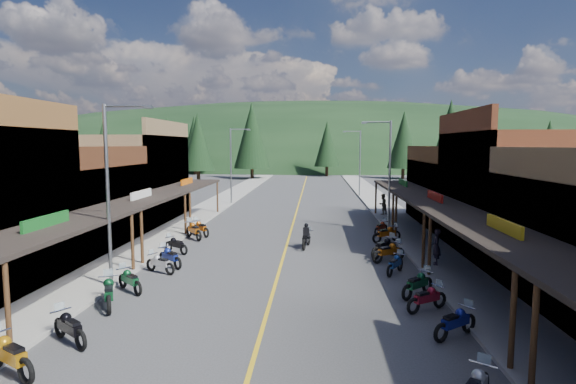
% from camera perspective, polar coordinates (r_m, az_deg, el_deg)
% --- Properties ---
extents(ground, '(220.00, 220.00, 0.00)m').
position_cam_1_polar(ground, '(25.43, -0.62, -8.30)').
color(ground, '#38383A').
rests_on(ground, ground).
extents(centerline, '(0.15, 90.00, 0.01)m').
position_cam_1_polar(centerline, '(45.06, 1.23, -2.01)').
color(centerline, gold).
rests_on(centerline, ground).
extents(sidewalk_west, '(3.40, 94.00, 0.15)m').
position_cam_1_polar(sidewalk_west, '(46.22, -9.62, -1.80)').
color(sidewalk_west, gray).
rests_on(sidewalk_west, ground).
extents(sidewalk_east, '(3.40, 94.00, 0.15)m').
position_cam_1_polar(sidewalk_east, '(45.54, 12.24, -1.97)').
color(sidewalk_east, gray).
rests_on(sidewalk_east, ground).
extents(shop_west_2, '(10.90, 9.00, 6.20)m').
position_cam_1_polar(shop_west_2, '(30.76, -26.86, -1.65)').
color(shop_west_2, '#3F2111').
rests_on(shop_west_2, ground).
extents(shop_west_3, '(10.90, 10.20, 8.20)m').
position_cam_1_polar(shop_west_3, '(39.21, -19.88, 1.60)').
color(shop_west_3, brown).
rests_on(shop_west_3, ground).
extents(shop_east_2, '(10.90, 9.00, 8.20)m').
position_cam_1_polar(shop_east_2, '(29.02, 27.93, -0.16)').
color(shop_east_2, '#562B19').
rests_on(shop_east_2, ground).
extents(shop_east_3, '(10.90, 10.20, 6.20)m').
position_cam_1_polar(shop_east_3, '(38.01, 21.87, -0.09)').
color(shop_east_3, '#4C2D16').
rests_on(shop_east_3, ground).
extents(streetlight_0, '(2.16, 0.18, 8.00)m').
position_cam_1_polar(streetlight_0, '(20.62, -21.58, 0.51)').
color(streetlight_0, gray).
rests_on(streetlight_0, ground).
extents(streetlight_1, '(2.16, 0.18, 8.00)m').
position_cam_1_polar(streetlight_1, '(47.43, -7.10, 3.75)').
color(streetlight_1, gray).
rests_on(streetlight_1, ground).
extents(streetlight_2, '(2.16, 0.18, 8.00)m').
position_cam_1_polar(streetlight_2, '(33.04, 12.54, 2.70)').
color(streetlight_2, gray).
rests_on(streetlight_2, ground).
extents(streetlight_3, '(2.16, 0.18, 8.00)m').
position_cam_1_polar(streetlight_3, '(54.85, 8.96, 4.03)').
color(streetlight_3, gray).
rests_on(streetlight_3, ground).
extents(ridge_hill, '(310.00, 140.00, 60.00)m').
position_cam_1_polar(ridge_hill, '(159.71, 2.91, 3.74)').
color(ridge_hill, black).
rests_on(ridge_hill, ground).
extents(pine_0, '(5.04, 5.04, 11.00)m').
position_cam_1_polar(pine_0, '(96.14, -22.34, 5.67)').
color(pine_0, black).
rests_on(pine_0, ground).
extents(pine_1, '(5.88, 5.88, 12.50)m').
position_cam_1_polar(pine_1, '(98.04, -11.78, 6.43)').
color(pine_1, black).
rests_on(pine_1, ground).
extents(pine_2, '(6.72, 6.72, 14.00)m').
position_cam_1_polar(pine_2, '(83.44, -4.62, 7.15)').
color(pine_2, black).
rests_on(pine_2, ground).
extents(pine_3, '(5.04, 5.04, 11.00)m').
position_cam_1_polar(pine_3, '(90.61, 4.97, 6.10)').
color(pine_3, black).
rests_on(pine_3, ground).
extents(pine_4, '(5.88, 5.88, 12.50)m').
position_cam_1_polar(pine_4, '(86.12, 14.49, 6.45)').
color(pine_4, black).
rests_on(pine_4, ground).
extents(pine_5, '(6.72, 6.72, 14.00)m').
position_cam_1_polar(pine_5, '(101.82, 22.14, 6.52)').
color(pine_5, black).
rests_on(pine_5, ground).
extents(pine_6, '(5.04, 5.04, 11.00)m').
position_cam_1_polar(pine_6, '(99.00, 30.21, 5.31)').
color(pine_6, black).
rests_on(pine_6, ground).
extents(pine_7, '(5.88, 5.88, 12.50)m').
position_cam_1_polar(pine_7, '(106.11, -15.12, 6.31)').
color(pine_7, black).
rests_on(pine_7, ground).
extents(pine_8, '(4.48, 4.48, 10.00)m').
position_cam_1_polar(pine_8, '(68.83, -16.76, 5.49)').
color(pine_8, black).
rests_on(pine_8, ground).
extents(pine_9, '(4.93, 4.93, 10.80)m').
position_cam_1_polar(pine_9, '(73.04, 21.36, 5.67)').
color(pine_9, black).
rests_on(pine_9, ground).
extents(pine_10, '(5.38, 5.38, 11.60)m').
position_cam_1_polar(pine_10, '(77.16, -11.39, 6.26)').
color(pine_10, black).
rests_on(pine_10, ground).
extents(pine_11, '(5.82, 5.82, 12.40)m').
position_cam_1_polar(pine_11, '(65.18, 19.90, 6.44)').
color(pine_11, black).
rests_on(pine_11, ground).
extents(bike_west_2, '(2.39, 1.80, 1.32)m').
position_cam_1_polar(bike_west_2, '(14.95, -31.88, -17.02)').
color(bike_west_2, '#AB6E0C').
rests_on(bike_west_2, ground).
extents(bike_west_3, '(2.06, 1.78, 1.17)m').
position_cam_1_polar(bike_west_3, '(16.30, -26.00, -15.07)').
color(bike_west_3, black).
rests_on(bike_west_3, ground).
extents(bike_west_4, '(1.66, 2.39, 1.30)m').
position_cam_1_polar(bike_west_4, '(19.07, -21.80, -11.61)').
color(bike_west_4, '#0C3E1E').
rests_on(bike_west_4, ground).
extents(bike_west_5, '(1.93, 1.82, 1.14)m').
position_cam_1_polar(bike_west_5, '(20.67, -19.45, -10.39)').
color(bike_west_5, '#0E4723').
rests_on(bike_west_5, ground).
extents(bike_west_6, '(1.97, 1.48, 1.09)m').
position_cam_1_polar(bike_west_6, '(23.16, -15.93, -8.58)').
color(bike_west_6, '#A7A8AD').
rests_on(bike_west_6, ground).
extents(bike_west_7, '(1.99, 1.88, 1.17)m').
position_cam_1_polar(bike_west_7, '(24.11, -14.76, -7.86)').
color(bike_west_7, navy).
rests_on(bike_west_7, ground).
extents(bike_west_8, '(1.96, 1.61, 1.10)m').
position_cam_1_polar(bike_west_8, '(27.00, -14.05, -6.44)').
color(bike_west_8, black).
rests_on(bike_west_8, ground).
extents(bike_west_9, '(2.01, 2.30, 1.32)m').
position_cam_1_polar(bike_west_9, '(30.71, -11.88, -4.68)').
color(bike_west_9, '#A04A0B').
rests_on(bike_west_9, ground).
extents(bike_west_10, '(1.98, 2.04, 1.22)m').
position_cam_1_polar(bike_west_10, '(31.72, -11.05, -4.42)').
color(bike_west_10, '#C55A0E').
rests_on(bike_west_10, ground).
extents(bike_east_3, '(2.00, 1.72, 1.14)m').
position_cam_1_polar(bike_east_3, '(16.16, 20.50, -15.08)').
color(bike_east_3, navy).
rests_on(bike_east_3, ground).
extents(bike_east_4, '(1.97, 1.58, 1.10)m').
position_cam_1_polar(bike_east_4, '(18.20, 17.24, -12.63)').
color(bike_east_4, maroon).
rests_on(bike_east_4, ground).
extents(bike_east_5, '(1.96, 1.95, 1.18)m').
position_cam_1_polar(bike_east_5, '(19.71, 16.14, -11.02)').
color(bike_east_5, '#0C3F21').
rests_on(bike_east_5, ground).
extents(bike_east_6, '(1.52, 1.95, 1.08)m').
position_cam_1_polar(bike_east_6, '(22.76, 13.44, -8.77)').
color(bike_east_6, navy).
rests_on(bike_east_6, ground).
extents(bike_east_7, '(2.18, 1.73, 1.22)m').
position_cam_1_polar(bike_east_7, '(24.91, 12.67, -7.31)').
color(bike_east_7, '#9E4B0B').
rests_on(bike_east_7, ground).
extents(bike_east_8, '(2.09, 2.15, 1.29)m').
position_cam_1_polar(bike_east_8, '(25.83, 12.13, -6.74)').
color(bike_east_8, black).
rests_on(bike_east_8, ground).
extents(bike_east_9, '(2.22, 1.66, 1.23)m').
position_cam_1_polar(bike_east_9, '(29.76, 12.43, -5.12)').
color(bike_east_9, '#AD4D0C').
rests_on(bike_east_9, ground).
extents(bike_east_10, '(1.56, 1.92, 1.08)m').
position_cam_1_polar(bike_east_10, '(32.33, 11.73, -4.36)').
color(bike_east_10, maroon).
rests_on(bike_east_10, ground).
extents(rider_on_bike, '(1.04, 2.17, 1.59)m').
position_cam_1_polar(rider_on_bike, '(27.56, 2.34, -5.82)').
color(rider_on_bike, black).
rests_on(rider_on_bike, ground).
extents(pedestrian_east_a, '(0.54, 0.74, 1.87)m').
position_cam_1_polar(pedestrian_east_a, '(24.39, 18.31, -6.60)').
color(pedestrian_east_a, black).
rests_on(pedestrian_east_a, sidewalk_east).
extents(pedestrian_east_b, '(1.01, 0.98, 1.84)m').
position_cam_1_polar(pedestrian_east_b, '(40.57, 11.93, -1.51)').
color(pedestrian_east_b, '#4D4330').
rests_on(pedestrian_east_b, sidewalk_east).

